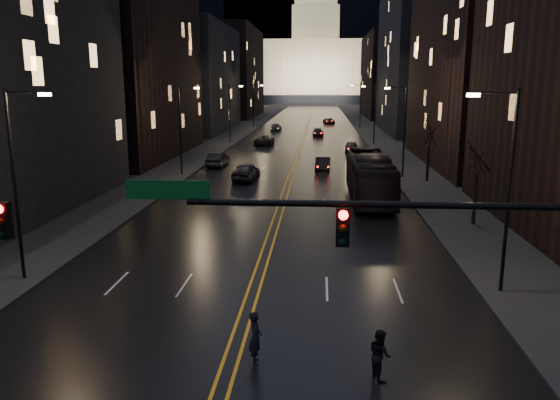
% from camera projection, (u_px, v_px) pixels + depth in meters
% --- Properties ---
extents(road, '(20.00, 320.00, 0.02)m').
position_uv_depth(road, '(309.00, 119.00, 142.07)').
color(road, black).
rests_on(road, ground).
extents(sidewalk_left, '(8.00, 320.00, 0.16)m').
position_uv_depth(sidewalk_left, '(256.00, 118.00, 143.06)').
color(sidewalk_left, black).
rests_on(sidewalk_left, ground).
extents(sidewalk_right, '(8.00, 320.00, 0.16)m').
position_uv_depth(sidewalk_right, '(363.00, 119.00, 141.05)').
color(sidewalk_right, black).
rests_on(sidewalk_right, ground).
extents(center_line, '(0.62, 320.00, 0.01)m').
position_uv_depth(center_line, '(309.00, 119.00, 142.07)').
color(center_line, orange).
rests_on(center_line, road).
extents(building_left_mid, '(12.00, 30.00, 28.00)m').
position_uv_depth(building_left_mid, '(126.00, 43.00, 66.53)').
color(building_left_mid, black).
rests_on(building_left_mid, ground).
extents(building_left_far, '(12.00, 34.00, 20.00)m').
position_uv_depth(building_left_far, '(196.00, 79.00, 104.42)').
color(building_left_far, black).
rests_on(building_left_far, ground).
extents(building_left_dist, '(12.00, 40.00, 24.00)m').
position_uv_depth(building_left_dist, '(235.00, 73.00, 150.81)').
color(building_left_dist, black).
rests_on(building_left_dist, ground).
extents(building_right_mid, '(12.00, 34.00, 26.00)m').
position_uv_depth(building_right_mid, '(419.00, 62.00, 100.78)').
color(building_right_mid, black).
rests_on(building_right_mid, ground).
extents(building_right_dist, '(12.00, 40.00, 22.00)m').
position_uv_depth(building_right_dist, '(388.00, 76.00, 148.00)').
color(building_right_dist, black).
rests_on(building_right_dist, ground).
extents(capitol, '(90.00, 50.00, 58.50)m').
position_uv_depth(capitol, '(315.00, 66.00, 255.47)').
color(capitol, black).
rests_on(capitol, ground).
extents(traffic_signal, '(17.29, 0.45, 7.00)m').
position_uv_depth(traffic_signal, '(438.00, 248.00, 13.82)').
color(traffic_signal, black).
rests_on(traffic_signal, ground).
extents(streetlamp_right_near, '(2.13, 0.25, 9.00)m').
position_uv_depth(streetlamp_right_near, '(506.00, 181.00, 23.22)').
color(streetlamp_right_near, black).
rests_on(streetlamp_right_near, ground).
extents(streetlamp_left_near, '(2.13, 0.25, 9.00)m').
position_uv_depth(streetlamp_left_near, '(18.00, 175.00, 24.77)').
color(streetlamp_left_near, black).
rests_on(streetlamp_left_near, ground).
extents(streetlamp_right_mid, '(2.13, 0.25, 9.00)m').
position_uv_depth(streetlamp_right_mid, '(403.00, 127.00, 52.47)').
color(streetlamp_right_mid, black).
rests_on(streetlamp_right_mid, ground).
extents(streetlamp_left_mid, '(2.13, 0.25, 9.00)m').
position_uv_depth(streetlamp_left_mid, '(182.00, 125.00, 54.02)').
color(streetlamp_left_mid, black).
rests_on(streetlamp_left_mid, ground).
extents(streetlamp_right_far, '(2.13, 0.25, 9.00)m').
position_uv_depth(streetlamp_right_far, '(373.00, 111.00, 81.72)').
color(streetlamp_right_far, black).
rests_on(streetlamp_right_far, ground).
extents(streetlamp_left_far, '(2.13, 0.25, 9.00)m').
position_uv_depth(streetlamp_left_far, '(231.00, 110.00, 83.28)').
color(streetlamp_left_far, black).
rests_on(streetlamp_left_far, ground).
extents(streetlamp_right_dist, '(2.13, 0.25, 9.00)m').
position_uv_depth(streetlamp_right_dist, '(360.00, 104.00, 110.98)').
color(streetlamp_right_dist, black).
rests_on(streetlamp_right_dist, ground).
extents(streetlamp_left_dist, '(2.13, 0.25, 9.00)m').
position_uv_depth(streetlamp_left_dist, '(254.00, 103.00, 112.53)').
color(streetlamp_left_dist, black).
rests_on(streetlamp_left_dist, ground).
extents(tree_right_mid, '(2.40, 2.40, 6.65)m').
position_uv_depth(tree_right_mid, '(478.00, 157.00, 34.88)').
color(tree_right_mid, black).
rests_on(tree_right_mid, ground).
extents(tree_right_far, '(2.40, 2.40, 6.65)m').
position_uv_depth(tree_right_far, '(430.00, 134.00, 50.48)').
color(tree_right_far, black).
rests_on(tree_right_far, ground).
extents(bus, '(3.10, 13.08, 3.64)m').
position_uv_depth(bus, '(370.00, 177.00, 43.66)').
color(bus, black).
rests_on(bus, ground).
extents(oncoming_car_a, '(2.55, 5.23, 1.72)m').
position_uv_depth(oncoming_car_a, '(246.00, 172.00, 52.32)').
color(oncoming_car_a, black).
rests_on(oncoming_car_a, ground).
extents(oncoming_car_b, '(1.94, 4.87, 1.58)m').
position_uv_depth(oncoming_car_b, '(218.00, 160.00, 61.01)').
color(oncoming_car_b, black).
rests_on(oncoming_car_b, ground).
extents(oncoming_car_c, '(2.83, 5.60, 1.52)m').
position_uv_depth(oncoming_car_c, '(264.00, 140.00, 82.27)').
color(oncoming_car_c, black).
rests_on(oncoming_car_c, ground).
extents(oncoming_car_d, '(2.02, 4.78, 1.38)m').
position_uv_depth(oncoming_car_d, '(276.00, 127.00, 107.19)').
color(oncoming_car_d, black).
rests_on(oncoming_car_d, ground).
extents(receding_car_a, '(1.68, 4.48, 1.46)m').
position_uv_depth(receding_car_a, '(323.00, 164.00, 58.02)').
color(receding_car_a, black).
rests_on(receding_car_a, ground).
extents(receding_car_b, '(2.02, 4.54, 1.52)m').
position_uv_depth(receding_car_b, '(352.00, 147.00, 73.43)').
color(receding_car_b, black).
rests_on(receding_car_b, ground).
extents(receding_car_c, '(2.09, 4.67, 1.33)m').
position_uv_depth(receding_car_c, '(318.00, 133.00, 95.74)').
color(receding_car_c, black).
rests_on(receding_car_c, ground).
extents(receding_car_d, '(2.86, 5.09, 1.34)m').
position_uv_depth(receding_car_d, '(329.00, 121.00, 124.66)').
color(receding_car_d, black).
rests_on(receding_car_d, ground).
extents(pedestrian_a, '(0.55, 0.74, 1.82)m').
position_uv_depth(pedestrian_a, '(255.00, 338.00, 18.11)').
color(pedestrian_a, black).
rests_on(pedestrian_a, ground).
extents(pedestrian_b, '(0.70, 0.91, 1.65)m').
position_uv_depth(pedestrian_b, '(380.00, 354.00, 17.17)').
color(pedestrian_b, black).
rests_on(pedestrian_b, ground).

